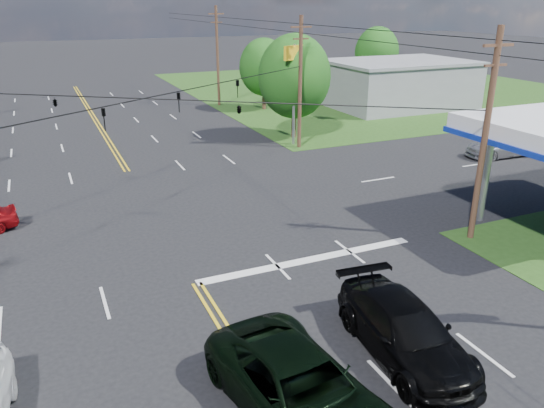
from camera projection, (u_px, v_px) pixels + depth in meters
name	position (u px, v px, depth m)	size (l,w,h in m)	color
ground	(153.00, 214.00, 27.68)	(280.00, 280.00, 0.00)	black
grass_ne	(372.00, 87.00, 68.21)	(46.00, 48.00, 0.03)	#234616
stop_bar	(309.00, 260.00, 22.73)	(10.00, 0.50, 0.02)	silver
retail_ne	(398.00, 85.00, 55.28)	(14.00, 10.00, 4.40)	slate
pole_se	(485.00, 135.00, 23.13)	(1.60, 0.28, 9.50)	#452C1D
pole_ne	(300.00, 82.00, 38.50)	(1.60, 0.28, 9.50)	#452C1D
pole_right_far	(218.00, 55.00, 54.64)	(1.60, 0.28, 10.00)	#452C1D
span_wire_signals	(143.00, 99.00, 25.53)	(26.00, 18.00, 1.13)	black
power_lines	(147.00, 45.00, 22.89)	(26.04, 100.00, 0.64)	black
tree_right_a	(294.00, 77.00, 41.46)	(5.70, 5.70, 8.18)	#452C1D
tree_right_b	(264.00, 67.00, 52.88)	(4.94, 4.94, 7.09)	#452C1D
tree_far_r	(377.00, 52.00, 64.49)	(5.32, 5.32, 7.63)	#452C1D
pickup_dkgreen	(300.00, 390.00, 13.85)	(2.99, 6.48, 1.80)	black
suv_black	(404.00, 331.00, 16.39)	(2.41, 5.93, 1.72)	black
sedan_far	(502.00, 145.00, 37.74)	(2.22, 5.47, 1.59)	#AAAAAF
polesign_ne	(294.00, 69.00, 39.06)	(2.00, 1.00, 7.47)	#A5A5AA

